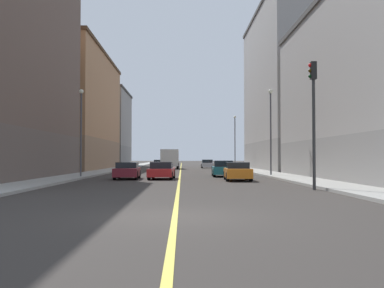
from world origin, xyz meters
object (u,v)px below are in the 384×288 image
(car_orange, at_px, (237,171))
(box_truck, at_px, (170,158))
(car_silver, at_px, (207,164))
(building_right_midblock, at_px, (71,111))
(traffic_light_left_near, at_px, (313,107))
(car_red, at_px, (162,171))
(building_right_distant, at_px, (101,128))
(street_lamp_right_near, at_px, (81,123))
(car_maroon, at_px, (127,171))
(street_lamp_left_near, at_px, (271,123))
(car_teal, at_px, (223,169))
(street_lamp_left_far, at_px, (235,136))
(car_black, at_px, (159,163))
(building_left_mid, at_px, (293,90))

(car_orange, bearing_deg, box_truck, 99.94)
(car_silver, relative_size, box_truck, 0.56)
(building_right_midblock, relative_size, car_orange, 6.06)
(traffic_light_left_near, relative_size, car_silver, 1.63)
(car_silver, distance_m, car_red, 35.71)
(building_right_distant, xyz_separation_m, street_lamp_right_near, (6.89, -46.81, -2.63))
(building_right_midblock, xyz_separation_m, car_red, (13.41, -26.32, -7.21))
(traffic_light_left_near, relative_size, car_maroon, 1.47)
(building_right_midblock, bearing_deg, street_lamp_left_near, -44.06)
(car_teal, xyz_separation_m, box_truck, (-5.27, 25.82, 0.82))
(street_lamp_left_far, relative_size, car_black, 1.68)
(street_lamp_right_near, height_order, street_lamp_left_far, street_lamp_left_far)
(street_lamp_left_far, distance_m, car_maroon, 32.70)
(building_right_distant, bearing_deg, street_lamp_left_far, -38.97)
(car_orange, distance_m, car_maroon, 8.41)
(building_left_mid, height_order, street_lamp_left_far, building_left_mid)
(street_lamp_right_near, height_order, car_maroon, street_lamp_right_near)
(street_lamp_right_near, relative_size, street_lamp_left_far, 0.92)
(street_lamp_left_far, distance_m, car_teal, 26.51)
(street_lamp_right_near, bearing_deg, car_silver, 70.33)
(car_black, bearing_deg, traffic_light_left_near, -78.89)
(car_red, bearing_deg, car_black, 93.27)
(car_black, xyz_separation_m, box_truck, (2.22, -12.49, 0.88))
(car_red, bearing_deg, street_lamp_left_near, 25.67)
(building_left_mid, bearing_deg, building_right_midblock, 175.84)
(box_truck, bearing_deg, street_lamp_right_near, -102.49)
(street_lamp_left_near, height_order, street_lamp_left_far, street_lamp_left_far)
(car_maroon, distance_m, box_truck, 30.26)
(car_silver, distance_m, box_truck, 7.63)
(car_teal, relative_size, car_black, 0.99)
(street_lamp_left_far, bearing_deg, car_orange, -96.55)
(car_red, bearing_deg, car_silver, 81.21)
(car_maroon, relative_size, car_red, 1.06)
(building_left_mid, height_order, traffic_light_left_near, building_left_mid)
(street_lamp_right_near, distance_m, car_black, 41.33)
(building_right_distant, relative_size, street_lamp_left_far, 2.11)
(building_left_mid, xyz_separation_m, car_teal, (-11.05, -19.73, -9.87))
(street_lamp_left_near, bearing_deg, car_teal, 179.83)
(street_lamp_right_near, bearing_deg, box_truck, 77.51)
(box_truck, bearing_deg, car_maroon, -94.55)
(car_maroon, bearing_deg, building_left_mid, 52.13)
(car_black, distance_m, box_truck, 12.72)
(building_left_mid, height_order, car_orange, building_left_mid)
(street_lamp_right_near, distance_m, box_truck, 29.29)
(street_lamp_left_near, distance_m, car_orange, 8.59)
(car_maroon, bearing_deg, car_black, 89.76)
(box_truck, bearing_deg, street_lamp_left_near, -69.96)
(street_lamp_right_near, distance_m, car_teal, 12.43)
(building_right_midblock, height_order, street_lamp_right_near, building_right_midblock)
(building_right_midblock, relative_size, car_black, 5.85)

